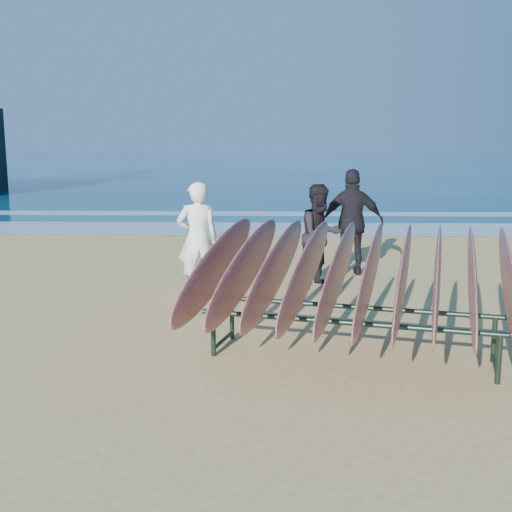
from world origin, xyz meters
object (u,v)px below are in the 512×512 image
Objects in this scene: person_dark_b at (352,222)px; surfboard_rack at (353,275)px; person_dark_a at (320,236)px; person_white at (198,238)px.

surfboard_rack is at bearing 85.24° from person_dark_b.
person_dark_b is (0.62, 0.92, 0.10)m from person_dark_a.
person_dark_b reaches higher than person_white.
person_dark_a is at bearing 106.18° from surfboard_rack.
person_dark_b is at bearing 23.60° from person_dark_a.
person_white is at bearing 32.59° from person_dark_b.
surfboard_rack is at bearing -120.53° from person_dark_a.
person_dark_b is at bearing -161.15° from person_white.
surfboard_rack is 2.28× the size of person_dark_a.
person_dark_a is 1.11m from person_dark_b.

